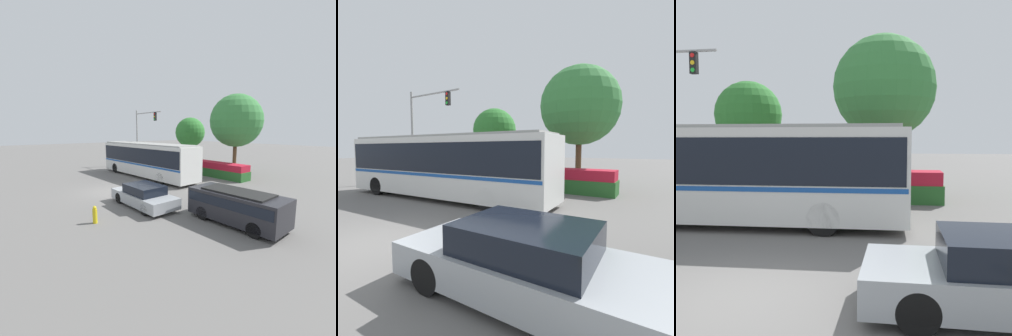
# 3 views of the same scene
# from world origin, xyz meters

# --- Properties ---
(ground_plane) EXTENTS (140.00, 140.00, 0.00)m
(ground_plane) POSITION_xyz_m (0.00, 0.00, 0.00)
(ground_plane) COLOR slate
(city_bus) EXTENTS (12.01, 3.02, 3.26)m
(city_bus) POSITION_xyz_m (-2.94, 5.22, 1.85)
(city_bus) COLOR silver
(city_bus) RESTS_ON ground
(sedan_foreground) EXTENTS (4.58, 1.92, 1.31)m
(sedan_foreground) POSITION_xyz_m (4.48, -0.05, 0.62)
(sedan_foreground) COLOR #9EA3A8
(sedan_foreground) RESTS_ON ground
(suv_left_lane) EXTENTS (4.69, 2.05, 1.61)m
(suv_left_lane) POSITION_xyz_m (9.53, 1.91, 0.94)
(suv_left_lane) COLOR #232328
(suv_left_lane) RESTS_ON ground
(traffic_light_pole) EXTENTS (4.98, 0.24, 6.92)m
(traffic_light_pole) POSITION_xyz_m (-8.56, 8.44, 4.50)
(traffic_light_pole) COLOR gray
(traffic_light_pole) RESTS_ON ground
(flowering_hedge) EXTENTS (6.30, 1.53, 1.40)m
(flowering_hedge) POSITION_xyz_m (1.48, 10.54, 0.69)
(flowering_hedge) COLOR #286028
(flowering_hedge) RESTS_ON ground
(street_tree_left) EXTENTS (3.76, 3.76, 6.11)m
(street_tree_left) POSITION_xyz_m (-5.82, 13.95, 4.22)
(street_tree_left) COLOR brown
(street_tree_left) RESTS_ON ground
(street_tree_centre) EXTENTS (5.14, 5.14, 7.98)m
(street_tree_centre) POSITION_xyz_m (1.92, 12.61, 5.39)
(street_tree_centre) COLOR brown
(street_tree_centre) RESTS_ON ground
(fire_hydrant) EXTENTS (0.22, 0.22, 0.86)m
(fire_hydrant) POSITION_xyz_m (5.19, -3.34, 0.41)
(fire_hydrant) COLOR gold
(fire_hydrant) RESTS_ON ground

